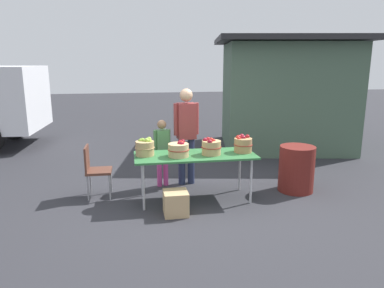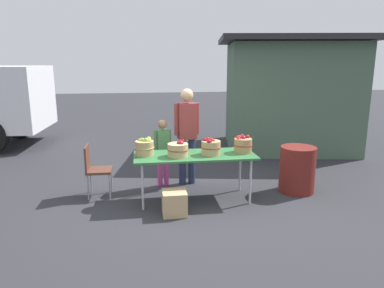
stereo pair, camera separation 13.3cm
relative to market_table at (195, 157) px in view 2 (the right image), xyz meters
name	(u,v)px [view 2 (the right image)]	position (x,y,z in m)	size (l,w,h in m)	color
ground_plane	(195,199)	(0.00, 0.00, -0.71)	(40.00, 40.00, 0.00)	#2D2D33
market_table	(195,157)	(0.00, 0.00, 0.00)	(1.90, 0.76, 0.75)	#2D6B38
apple_basket_green_0	(145,147)	(-0.78, 0.07, 0.17)	(0.31, 0.31, 0.29)	tan
apple_basket_red_0	(178,149)	(-0.27, -0.08, 0.16)	(0.34, 0.34, 0.25)	tan
apple_basket_red_1	(211,147)	(0.25, -0.04, 0.17)	(0.32, 0.32, 0.28)	tan
apple_basket_red_2	(243,144)	(0.78, 0.03, 0.17)	(0.30, 0.30, 0.28)	#A87F51
vendor_adult	(187,129)	(-0.02, 0.79, 0.31)	(0.45, 0.27, 1.72)	#262D4C
child_customer	(163,147)	(-0.46, 0.75, 0.00)	(0.30, 0.21, 1.19)	#CC3F8C
food_kiosk	(289,93)	(2.90, 3.26, 0.68)	(3.96, 3.47, 2.74)	#47604C
folding_chair	(95,167)	(-1.59, 0.38, -0.20)	(0.41, 0.41, 0.86)	brown
trash_barrel	(297,169)	(1.78, 0.11, -0.31)	(0.59, 0.59, 0.78)	maroon
produce_crate	(174,203)	(-0.38, -0.53, -0.53)	(0.35, 0.35, 0.35)	tan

